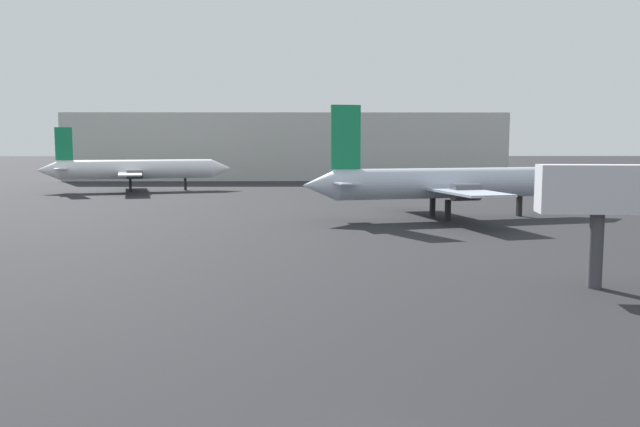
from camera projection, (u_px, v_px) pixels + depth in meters
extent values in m
cylinder|color=#B2BCCC|center=(452.00, 183.00, 62.93)|extent=(22.68, 8.15, 2.85)
cone|color=#B2BCCC|center=(571.00, 181.00, 66.12)|extent=(3.72, 3.51, 2.85)
cone|color=#B2BCCC|center=(320.00, 185.00, 59.75)|extent=(3.72, 3.51, 2.85)
cube|color=#B2BCCC|center=(440.00, 188.00, 62.70)|extent=(8.80, 20.80, 0.21)
cube|color=#B2BCCC|center=(341.00, 182.00, 60.21)|extent=(3.71, 7.49, 0.14)
cube|color=#147F4C|center=(346.00, 137.00, 59.88)|extent=(2.73, 0.90, 5.75)
cylinder|color=#4C4C54|center=(430.00, 186.00, 66.62)|extent=(2.87, 2.11, 1.54)
cylinder|color=#4C4C54|center=(466.00, 192.00, 59.15)|extent=(2.87, 2.11, 1.54)
cube|color=black|center=(519.00, 206.00, 64.99)|extent=(0.52, 0.52, 1.94)
cube|color=black|center=(433.00, 207.00, 64.57)|extent=(0.52, 0.52, 1.94)
cube|color=black|center=(448.00, 210.00, 61.26)|extent=(0.52, 0.52, 1.94)
cylinder|color=white|center=(137.00, 169.00, 96.61)|extent=(21.22, 8.28, 2.77)
cone|color=white|center=(221.00, 168.00, 99.93)|extent=(3.67, 3.47, 2.77)
cone|color=white|center=(48.00, 170.00, 93.29)|extent=(3.67, 3.47, 2.77)
cube|color=white|center=(130.00, 172.00, 96.37)|extent=(8.04, 19.30, 0.17)
cube|color=white|center=(62.00, 168.00, 93.78)|extent=(3.30, 6.36, 0.12)
cube|color=#147F4C|center=(64.00, 144.00, 93.50)|extent=(2.30, 0.83, 4.62)
cylinder|color=#4C4C54|center=(134.00, 172.00, 100.04)|extent=(2.45, 1.84, 1.31)
cylinder|color=#4C4C54|center=(135.00, 174.00, 93.08)|extent=(2.45, 1.84, 1.31)
cube|color=black|center=(185.00, 184.00, 98.72)|extent=(0.45, 0.45, 1.81)
cube|color=black|center=(130.00, 184.00, 97.97)|extent=(0.45, 0.45, 1.81)
cube|color=black|center=(130.00, 186.00, 95.18)|extent=(0.45, 0.45, 1.81)
cylinder|color=#3F3F44|center=(596.00, 251.00, 33.28)|extent=(0.70, 0.70, 3.79)
cube|color=#B7B7B2|center=(287.00, 146.00, 131.30)|extent=(81.10, 22.81, 12.36)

